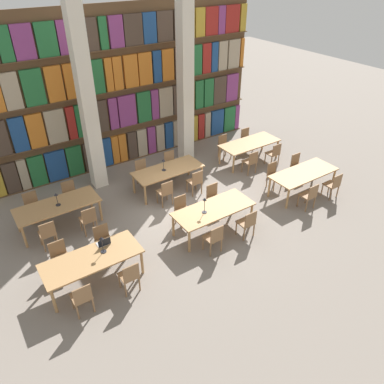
# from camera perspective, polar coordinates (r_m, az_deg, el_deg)

# --- Properties ---
(ground_plane) EXTENTS (40.00, 40.00, 0.00)m
(ground_plane) POSITION_cam_1_polar(r_m,az_deg,el_deg) (11.82, -0.36, -2.50)
(ground_plane) COLOR gray
(bookshelf_bank) EXTENTS (10.71, 0.35, 5.50)m
(bookshelf_bank) POSITION_cam_1_polar(r_m,az_deg,el_deg) (13.88, -10.06, 14.71)
(bookshelf_bank) COLOR brown
(bookshelf_bank) RESTS_ON ground_plane
(pillar_left) EXTENTS (0.45, 0.45, 6.00)m
(pillar_left) POSITION_cam_1_polar(r_m,az_deg,el_deg) (12.16, -15.74, 13.28)
(pillar_left) COLOR silver
(pillar_left) RESTS_ON ground_plane
(pillar_center) EXTENTS (0.45, 0.45, 6.00)m
(pillar_center) POSITION_cam_1_polar(r_m,az_deg,el_deg) (13.64, -1.03, 16.54)
(pillar_center) COLOR silver
(pillar_center) RESTS_ON ground_plane
(reading_table_0) EXTENTS (2.34, 0.97, 0.76)m
(reading_table_0) POSITION_cam_1_polar(r_m,az_deg,el_deg) (9.30, -15.00, -9.98)
(reading_table_0) COLOR tan
(reading_table_0) RESTS_ON ground_plane
(chair_0) EXTENTS (0.42, 0.40, 0.90)m
(chair_0) POSITION_cam_1_polar(r_m,az_deg,el_deg) (8.82, -16.42, -15.12)
(chair_0) COLOR olive
(chair_0) RESTS_ON ground_plane
(chair_1) EXTENTS (0.42, 0.40, 0.90)m
(chair_1) POSITION_cam_1_polar(r_m,az_deg,el_deg) (9.93, -19.47, -9.29)
(chair_1) COLOR olive
(chair_1) RESTS_ON ground_plane
(chair_2) EXTENTS (0.42, 0.40, 0.90)m
(chair_2) POSITION_cam_1_polar(r_m,az_deg,el_deg) (9.03, -9.49, -12.48)
(chair_2) COLOR olive
(chair_2) RESTS_ON ground_plane
(chair_3) EXTENTS (0.42, 0.40, 0.90)m
(chair_3) POSITION_cam_1_polar(r_m,az_deg,el_deg) (10.12, -13.32, -7.12)
(chair_3) COLOR olive
(chair_3) RESTS_ON ground_plane
(desk_lamp_0) EXTENTS (0.14, 0.14, 0.46)m
(desk_lamp_0) POSITION_cam_1_polar(r_m,az_deg,el_deg) (9.15, -13.57, -7.41)
(desk_lamp_0) COLOR #232328
(desk_lamp_0) RESTS_ON reading_table_0
(laptop) EXTENTS (0.32, 0.22, 0.21)m
(laptop) POSITION_cam_1_polar(r_m,az_deg,el_deg) (9.53, -13.32, -7.57)
(laptop) COLOR silver
(laptop) RESTS_ON reading_table_0
(reading_table_1) EXTENTS (2.34, 0.97, 0.76)m
(reading_table_1) POSITION_cam_1_polar(r_m,az_deg,el_deg) (10.56, 3.29, -2.81)
(reading_table_1) COLOR tan
(reading_table_1) RESTS_ON ground_plane
(chair_4) EXTENTS (0.42, 0.40, 0.90)m
(chair_4) POSITION_cam_1_polar(r_m,az_deg,el_deg) (9.94, 3.36, -6.95)
(chair_4) COLOR olive
(chair_4) RESTS_ON ground_plane
(chair_5) EXTENTS (0.42, 0.40, 0.90)m
(chair_5) POSITION_cam_1_polar(r_m,az_deg,el_deg) (10.94, -1.48, -2.65)
(chair_5) COLOR olive
(chair_5) RESTS_ON ground_plane
(chair_6) EXTENTS (0.42, 0.40, 0.90)m
(chair_6) POSITION_cam_1_polar(r_m,az_deg,el_deg) (10.54, 8.42, -4.64)
(chair_6) COLOR olive
(chair_6) RESTS_ON ground_plane
(chair_7) EXTENTS (0.42, 0.40, 0.90)m
(chair_7) POSITION_cam_1_polar(r_m,az_deg,el_deg) (11.49, 3.38, -0.77)
(chair_7) COLOR olive
(chair_7) RESTS_ON ground_plane
(desk_lamp_1) EXTENTS (0.14, 0.14, 0.48)m
(desk_lamp_1) POSITION_cam_1_polar(r_m,az_deg,el_deg) (10.17, 1.94, -1.65)
(desk_lamp_1) COLOR #232328
(desk_lamp_1) RESTS_ON reading_table_1
(reading_table_2) EXTENTS (2.34, 0.97, 0.76)m
(reading_table_2) POSITION_cam_1_polar(r_m,az_deg,el_deg) (12.78, 16.63, 2.62)
(reading_table_2) COLOR tan
(reading_table_2) RESTS_ON ground_plane
(chair_8) EXTENTS (0.42, 0.40, 0.90)m
(chair_8) POSITION_cam_1_polar(r_m,az_deg,el_deg) (12.10, 17.42, -0.48)
(chair_8) COLOR olive
(chair_8) RESTS_ON ground_plane
(chair_9) EXTENTS (0.42, 0.40, 0.90)m
(chair_9) POSITION_cam_1_polar(r_m,az_deg,el_deg) (12.93, 12.35, 2.64)
(chair_9) COLOR olive
(chair_9) RESTS_ON ground_plane
(chair_10) EXTENTS (0.42, 0.40, 0.90)m
(chair_10) POSITION_cam_1_polar(r_m,az_deg,el_deg) (12.91, 20.69, 1.07)
(chair_10) COLOR olive
(chair_10) RESTS_ON ground_plane
(chair_11) EXTENTS (0.42, 0.40, 0.90)m
(chair_11) POSITION_cam_1_polar(r_m,az_deg,el_deg) (13.69, 15.72, 3.93)
(chair_11) COLOR olive
(chair_11) RESTS_ON ground_plane
(reading_table_3) EXTENTS (2.34, 0.97, 0.76)m
(reading_table_3) POSITION_cam_1_polar(r_m,az_deg,el_deg) (11.37, -19.81, -2.11)
(reading_table_3) COLOR tan
(reading_table_3) RESTS_ON ground_plane
(chair_12) EXTENTS (0.42, 0.40, 0.90)m
(chair_12) POSITION_cam_1_polar(r_m,az_deg,el_deg) (10.78, -21.15, -5.87)
(chair_12) COLOR olive
(chair_12) RESTS_ON ground_plane
(chair_13) EXTENTS (0.42, 0.40, 0.90)m
(chair_13) POSITION_cam_1_polar(r_m,az_deg,el_deg) (12.05, -23.12, -1.93)
(chair_13) COLOR olive
(chair_13) RESTS_ON ground_plane
(chair_14) EXTENTS (0.42, 0.40, 0.90)m
(chair_14) POSITION_cam_1_polar(r_m,az_deg,el_deg) (10.96, -15.51, -3.96)
(chair_14) COLOR olive
(chair_14) RESTS_ON ground_plane
(chair_15) EXTENTS (0.42, 0.40, 0.90)m
(chair_15) POSITION_cam_1_polar(r_m,az_deg,el_deg) (12.21, -18.05, -0.28)
(chair_15) COLOR olive
(chair_15) RESTS_ON ground_plane
(desk_lamp_2) EXTENTS (0.14, 0.14, 0.41)m
(desk_lamp_2) POSITION_cam_1_polar(r_m,az_deg,el_deg) (11.15, -19.96, -0.75)
(desk_lamp_2) COLOR #232328
(desk_lamp_2) RESTS_ON reading_table_3
(reading_table_4) EXTENTS (2.34, 0.97, 0.76)m
(reading_table_4) POSITION_cam_1_polar(r_m,az_deg,el_deg) (12.45, -3.68, 3.21)
(reading_table_4) COLOR tan
(reading_table_4) RESTS_ON ground_plane
(chair_16) EXTENTS (0.42, 0.40, 0.90)m
(chair_16) POSITION_cam_1_polar(r_m,az_deg,el_deg) (11.75, -4.08, 0.04)
(chair_16) COLOR olive
(chair_16) RESTS_ON ground_plane
(chair_17) EXTENTS (0.42, 0.40, 0.90)m
(chair_17) POSITION_cam_1_polar(r_m,az_deg,el_deg) (12.92, -7.55, 3.13)
(chair_17) COLOR olive
(chair_17) RESTS_ON ground_plane
(chair_18) EXTENTS (0.42, 0.40, 0.90)m
(chair_18) POSITION_cam_1_polar(r_m,az_deg,el_deg) (12.25, 0.52, 1.66)
(chair_18) COLOR olive
(chair_18) RESTS_ON ground_plane
(chair_19) EXTENTS (0.42, 0.40, 0.90)m
(chair_19) POSITION_cam_1_polar(r_m,az_deg,el_deg) (13.38, -3.21, 4.51)
(chair_19) COLOR olive
(chair_19) RESTS_ON ground_plane
(desk_lamp_3) EXTENTS (0.14, 0.14, 0.41)m
(desk_lamp_3) POSITION_cam_1_polar(r_m,az_deg,el_deg) (12.23, -4.37, 4.46)
(desk_lamp_3) COLOR #232328
(desk_lamp_3) RESTS_ON reading_table_4
(reading_table_5) EXTENTS (2.34, 0.97, 0.76)m
(reading_table_5) POSITION_cam_1_polar(r_m,az_deg,el_deg) (14.39, 8.78, 7.20)
(reading_table_5) COLOR tan
(reading_table_5) RESTS_ON ground_plane
(chair_20) EXTENTS (0.42, 0.40, 0.90)m
(chair_20) POSITION_cam_1_polar(r_m,az_deg,el_deg) (13.61, 8.94, 4.64)
(chair_20) COLOR olive
(chair_20) RESTS_ON ground_plane
(chair_21) EXTENTS (0.42, 0.40, 0.90)m
(chair_21) POSITION_cam_1_polar(r_m,az_deg,el_deg) (14.64, 4.93, 7.06)
(chair_21) COLOR olive
(chair_21) RESTS_ON ground_plane
(chair_22) EXTENTS (0.42, 0.40, 0.90)m
(chair_22) POSITION_cam_1_polar(r_m,az_deg,el_deg) (14.33, 12.37, 5.80)
(chair_22) COLOR olive
(chair_22) RESTS_ON ground_plane
(chair_23) EXTENTS (0.42, 0.40, 0.90)m
(chair_23) POSITION_cam_1_polar(r_m,az_deg,el_deg) (15.31, 8.32, 8.05)
(chair_23) COLOR olive
(chair_23) RESTS_ON ground_plane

